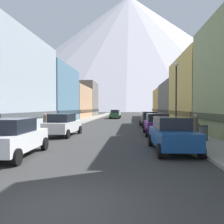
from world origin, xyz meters
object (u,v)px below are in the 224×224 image
Objects in this scene: car_left_1 at (63,125)px; pedestrian_2 at (195,127)px; car_driving_0 at (116,114)px; car_driving_1 at (115,114)px; car_right_0 at (172,134)px; car_right_2 at (149,119)px; car_left_0 at (13,137)px; car_right_1 at (157,124)px; pedestrian_0 at (45,122)px; streetlamp_right at (176,87)px; potted_plant_1 at (197,128)px; trash_bin_right at (203,133)px.

pedestrian_2 is at bearing -7.14° from car_left_1.
car_driving_0 is 2.68m from car_driving_1.
car_left_1 is at bearing 142.02° from car_right_0.
car_right_2 is 20.58m from car_driving_1.
car_driving_1 is at bearing -90.00° from car_driving_0.
car_right_1 is (7.60, 9.11, 0.00)m from car_left_0.
pedestrian_0 is at bearing 103.25° from car_left_0.
car_left_0 is 13.23m from streetlamp_right.
car_left_1 and car_right_0 have the same top height.
car_left_1 is at bearing 172.86° from pedestrian_2.
potted_plant_1 is (10.80, 1.12, -0.28)m from car_left_1.
trash_bin_right is at bearing 26.93° from car_left_0.
trash_bin_right is at bearing -57.18° from car_right_1.
pedestrian_0 is (-4.65, -28.78, -0.01)m from car_driving_0.
pedestrian_2 reaches higher than car_left_0.
car_right_0 is 1.00× the size of car_right_2.
car_right_0 is 4.57× the size of trash_bin_right.
car_left_1 is 10.13m from pedestrian_2.
car_left_1 is at bearing -94.40° from car_driving_1.
car_left_1 is 1.00× the size of car_right_2.
car_driving_1 is at bearing 79.90° from pedestrian_0.
car_left_0 is 1.00× the size of car_left_1.
car_driving_1 is 4.88× the size of potted_plant_1.
car_driving_0 reaches higher than pedestrian_0.
car_right_1 is 3.21m from potted_plant_1.
car_left_0 reaches higher than pedestrian_0.
car_right_1 is 27.94m from car_driving_1.
potted_plant_1 is 2.51m from pedestrian_2.
car_driving_1 reaches higher than pedestrian_0.
car_driving_0 is at bearing 102.98° from streetlamp_right.
car_driving_0 is 31.09m from streetlamp_right.
car_driving_0 is at bearing 90.00° from car_driving_1.
car_driving_1 is 2.64× the size of pedestrian_2.
pedestrian_2 is at bearing -45.29° from car_right_1.
car_driving_1 is (-5.40, 19.86, 0.00)m from car_right_2.
car_left_1 is 1.02× the size of car_driving_0.
car_right_0 is 7.75m from potted_plant_1.
car_driving_0 is at bearing 103.15° from trash_bin_right.
potted_plant_1 is (3.20, -0.10, -0.28)m from car_right_1.
potted_plant_1 is (0.65, 3.86, -0.03)m from trash_bin_right.
trash_bin_right is (7.95, -31.36, -0.26)m from car_driving_1.
car_driving_1 is at bearing 105.20° from car_right_2.
streetlamp_right is (6.95, -30.14, 3.09)m from car_driving_0.
pedestrian_0 is (-10.05, -6.24, -0.01)m from car_right_2.
car_right_1 is at bearing -7.42° from pedestrian_0.
car_left_1 is at bearing -174.10° from potted_plant_1.
car_right_1 is at bearing 89.97° from car_right_0.
car_left_0 is at bearing -146.57° from pedestrian_2.
car_driving_1 is at bearing 98.88° from car_right_0.
car_right_0 is at bearing -40.09° from pedestrian_0.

